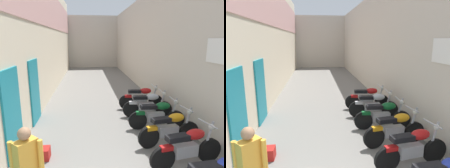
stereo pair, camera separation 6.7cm
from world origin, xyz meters
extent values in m
plane|color=slate|center=(0.00, 8.00, 0.00)|extent=(36.00, 36.00, 0.00)
cube|color=beige|center=(-2.71, 10.00, 3.11)|extent=(0.40, 20.00, 6.22)
cube|color=teal|center=(-2.49, 3.40, 1.10)|extent=(0.06, 1.10, 2.20)
cube|color=teal|center=(-2.49, 5.60, 1.10)|extent=(0.06, 1.10, 2.20)
cube|color=#DBA39E|center=(-2.50, 10.00, 4.48)|extent=(0.04, 20.00, 1.99)
cube|color=beige|center=(2.71, 10.00, 2.63)|extent=(0.40, 20.00, 5.26)
cube|color=white|center=(2.48, 3.00, 2.60)|extent=(0.04, 0.90, 0.60)
cube|color=beige|center=(0.00, 21.00, 2.64)|extent=(8.02, 2.00, 5.28)
cube|color=black|center=(1.28, 1.25, 0.76)|extent=(0.53, 0.26, 0.12)
cylinder|color=black|center=(2.17, 2.48, 0.30)|extent=(0.60, 0.18, 0.60)
cylinder|color=black|center=(0.94, 2.26, 0.30)|extent=(0.60, 0.18, 0.60)
cube|color=#9E9EA3|center=(1.51, 2.37, 0.42)|extent=(0.59, 0.30, 0.28)
ellipsoid|color=#AD1414|center=(1.74, 2.41, 0.78)|extent=(0.52, 0.34, 0.24)
cube|color=black|center=(1.28, 2.33, 0.76)|extent=(0.55, 0.31, 0.12)
cylinder|color=#9E9EA3|center=(2.11, 2.47, 0.65)|extent=(0.25, 0.10, 0.77)
cylinder|color=#9E9EA3|center=(2.04, 2.46, 1.00)|extent=(0.14, 0.58, 0.04)
sphere|color=silver|center=(2.16, 2.48, 0.90)|extent=(0.14, 0.14, 0.14)
cube|color=#AD1414|center=(1.02, 2.28, 0.56)|extent=(0.30, 0.19, 0.10)
cylinder|color=black|center=(2.18, 3.50, 0.30)|extent=(0.60, 0.18, 0.60)
cylinder|color=black|center=(0.94, 3.28, 0.30)|extent=(0.60, 0.18, 0.60)
cube|color=#9E9EA3|center=(1.51, 3.38, 0.42)|extent=(0.59, 0.29, 0.28)
ellipsoid|color=orange|center=(1.74, 3.42, 0.78)|extent=(0.52, 0.34, 0.24)
cube|color=black|center=(1.28, 3.34, 0.76)|extent=(0.55, 0.31, 0.12)
cylinder|color=#9E9EA3|center=(2.11, 3.48, 0.65)|extent=(0.25, 0.10, 0.77)
cylinder|color=#9E9EA3|center=(2.04, 3.47, 1.00)|extent=(0.13, 0.58, 0.04)
sphere|color=silver|center=(2.16, 3.49, 0.90)|extent=(0.14, 0.14, 0.14)
cube|color=orange|center=(1.02, 3.30, 0.56)|extent=(0.30, 0.19, 0.10)
cylinder|color=black|center=(2.18, 4.42, 0.30)|extent=(0.60, 0.10, 0.60)
cylinder|color=black|center=(0.94, 4.47, 0.30)|extent=(0.60, 0.10, 0.60)
cube|color=#9E9EA3|center=(1.51, 4.44, 0.42)|extent=(0.57, 0.22, 0.28)
ellipsoid|color=#0F5123|center=(1.74, 4.43, 0.78)|extent=(0.49, 0.28, 0.24)
cube|color=black|center=(1.28, 4.45, 0.76)|extent=(0.53, 0.24, 0.12)
cylinder|color=#9E9EA3|center=(2.11, 4.42, 0.65)|extent=(0.25, 0.07, 0.77)
cylinder|color=#9E9EA3|center=(2.04, 4.42, 1.00)|extent=(0.06, 0.58, 0.04)
sphere|color=silver|center=(2.16, 4.42, 0.90)|extent=(0.14, 0.14, 0.14)
cube|color=#0F5123|center=(1.01, 4.46, 0.56)|extent=(0.29, 0.15, 0.10)
cylinder|color=black|center=(2.18, 5.46, 0.30)|extent=(0.60, 0.13, 0.60)
cylinder|color=black|center=(0.94, 5.57, 0.30)|extent=(0.60, 0.13, 0.60)
cube|color=#9E9EA3|center=(1.51, 5.52, 0.42)|extent=(0.58, 0.25, 0.28)
ellipsoid|color=#B7B7BC|center=(1.74, 5.50, 0.78)|extent=(0.50, 0.30, 0.24)
cube|color=black|center=(1.28, 5.54, 0.76)|extent=(0.54, 0.27, 0.12)
cylinder|color=#9E9EA3|center=(2.11, 5.46, 0.65)|extent=(0.25, 0.08, 0.77)
cylinder|color=#9E9EA3|center=(2.04, 5.47, 1.00)|extent=(0.09, 0.58, 0.04)
sphere|color=silver|center=(2.16, 5.46, 0.90)|extent=(0.14, 0.14, 0.14)
cube|color=#B7B7BC|center=(1.02, 5.56, 0.56)|extent=(0.29, 0.17, 0.10)
cylinder|color=black|center=(2.18, 6.37, 0.30)|extent=(0.60, 0.13, 0.60)
cylinder|color=black|center=(0.94, 6.48, 0.30)|extent=(0.60, 0.13, 0.60)
cube|color=#9E9EA3|center=(1.51, 6.43, 0.42)|extent=(0.57, 0.25, 0.28)
ellipsoid|color=#AD1414|center=(1.74, 6.41, 0.78)|extent=(0.50, 0.30, 0.24)
cube|color=black|center=(1.28, 6.45, 0.76)|extent=(0.54, 0.26, 0.12)
cylinder|color=#9E9EA3|center=(2.11, 6.38, 0.65)|extent=(0.25, 0.08, 0.77)
cylinder|color=#9E9EA3|center=(2.04, 6.39, 1.00)|extent=(0.08, 0.58, 0.04)
sphere|color=silver|center=(2.16, 6.38, 0.90)|extent=(0.14, 0.14, 0.14)
cube|color=#AD1414|center=(1.02, 6.47, 0.56)|extent=(0.29, 0.16, 0.10)
cube|color=gold|center=(-1.61, 1.41, 1.09)|extent=(0.38, 0.38, 0.54)
sphere|color=#997051|center=(-1.61, 1.41, 1.47)|extent=(0.20, 0.20, 0.20)
cylinder|color=gold|center=(-1.83, 1.41, 1.09)|extent=(0.08, 0.08, 0.52)
cylinder|color=gold|center=(-1.39, 1.41, 1.09)|extent=(0.08, 0.08, 0.52)
cube|color=red|center=(-1.83, 3.09, 0.14)|extent=(0.44, 0.32, 0.28)
camera|label=1|loc=(-0.63, -1.57, 2.86)|focal=32.67mm
camera|label=2|loc=(-0.57, -1.58, 2.86)|focal=32.67mm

